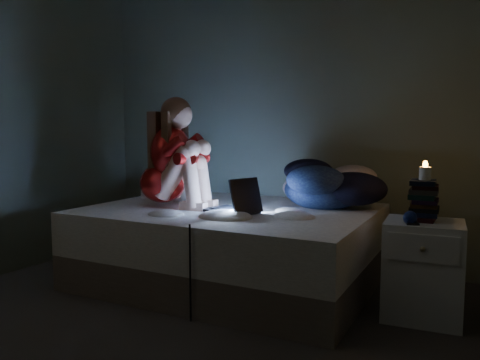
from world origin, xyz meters
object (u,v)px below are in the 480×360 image
Objects in this scene: woman at (162,152)px; phone at (410,222)px; bed at (231,245)px; candle at (425,171)px; nightstand at (423,270)px; laptop at (230,194)px.

phone is (1.84, -0.04, -0.38)m from woman.
candle reaches higher than bed.
nightstand is (1.40, -0.10, 0.02)m from bed.
candle is at bearing 54.98° from phone.
bed is 2.47× the size of woman.
nightstand is at bearing -72.57° from candle.
woman is 6.03× the size of phone.
phone is (-0.07, -0.10, 0.31)m from nightstand.
candle is 0.33m from phone.
laptop is 4.76× the size of candle.
bed is at bearing 172.08° from nightstand.
nightstand is 7.55× the size of candle.
phone is at bearing -8.48° from bed.
woman reaches higher than nightstand.
nightstand is 4.32× the size of phone.
candle is at bearing 0.56° from woman.
candle reaches higher than laptop.
candle is at bearing 25.79° from laptop.
nightstand reaches higher than bed.
bed is 26.01× the size of candle.
candle is at bearing -2.38° from bed.
laptop reaches higher than phone.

